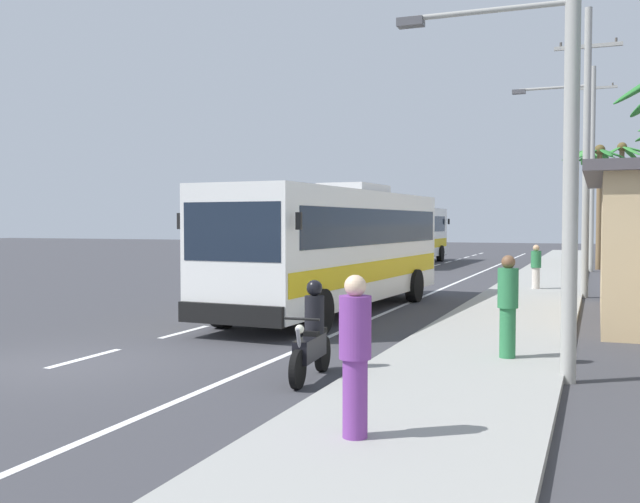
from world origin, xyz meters
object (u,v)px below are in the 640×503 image
object	(u,v)px
pedestrian_far_walk	(355,352)
motorcycle_beside_bus	(312,339)
coach_bus_foreground	(336,244)
utility_pole_mid	(584,145)
utility_pole_distant	(591,198)
pedestrian_near_kerb	(536,266)
palm_third	(599,180)
utility_pole_nearest	(564,92)
pedestrian_midwalk	(508,304)
coach_bus_far_lane	(405,232)
utility_pole_far	(592,165)
palm_farthest	(622,178)
palm_nearest	(587,175)

from	to	relation	value
pedestrian_far_walk	motorcycle_beside_bus	bearing A→B (deg)	-39.89
coach_bus_foreground	utility_pole_mid	world-z (taller)	utility_pole_mid
utility_pole_mid	utility_pole_distant	distance (m)	27.28
pedestrian_near_kerb	utility_pole_mid	distance (m)	4.61
palm_third	utility_pole_nearest	bearing A→B (deg)	-91.04
pedestrian_midwalk	motorcycle_beside_bus	bearing A→B (deg)	81.39
coach_bus_far_lane	pedestrian_midwalk	xyz separation A→B (m)	(9.28, -28.74, -0.83)
pedestrian_midwalk	utility_pole_far	bearing A→B (deg)	-49.70
utility_pole_distant	palm_third	xyz separation A→B (m)	(0.50, -11.64, 0.56)
pedestrian_near_kerb	palm_farthest	xyz separation A→B (m)	(3.34, 19.28, 4.20)
coach_bus_far_lane	utility_pole_far	xyz separation A→B (m)	(10.41, -2.53, 3.51)
utility_pole_far	palm_farthest	world-z (taller)	utility_pole_far
utility_pole_mid	coach_bus_foreground	bearing A→B (deg)	-134.48
coach_bus_foreground	palm_nearest	bearing A→B (deg)	78.18
utility_pole_nearest	coach_bus_foreground	bearing A→B (deg)	131.72
utility_pole_mid	utility_pole_far	xyz separation A→B (m)	(0.15, 13.63, 0.33)
motorcycle_beside_bus	pedestrian_far_walk	world-z (taller)	pedestrian_far_walk
pedestrian_midwalk	palm_nearest	xyz separation A→B (m)	(0.72, 35.41, 4.41)
utility_pole_far	palm_nearest	world-z (taller)	utility_pole_far
coach_bus_far_lane	pedestrian_near_kerb	distance (m)	17.25
pedestrian_far_walk	palm_nearest	xyz separation A→B (m)	(1.75, 40.84, 4.41)
coach_bus_foreground	utility_pole_distant	bearing A→B (deg)	79.29
coach_bus_foreground	utility_pole_nearest	bearing A→B (deg)	-48.28
pedestrian_near_kerb	palm_farthest	size ratio (longest dim) A/B	0.22
coach_bus_foreground	utility_pole_distant	xyz separation A→B (m)	(6.39, 33.77, 2.32)
coach_bus_far_lane	utility_pole_nearest	size ratio (longest dim) A/B	1.43
palm_nearest	utility_pole_nearest	bearing A→B (deg)	-89.66
coach_bus_far_lane	utility_pole_nearest	bearing A→B (deg)	-71.07
palm_nearest	utility_pole_far	bearing A→B (deg)	-87.52
utility_pole_mid	utility_pole_distant	bearing A→B (deg)	90.01
pedestrian_midwalk	utility_pole_nearest	distance (m)	3.74
coach_bus_far_lane	utility_pole_far	distance (m)	11.27
motorcycle_beside_bus	palm_third	size ratio (longest dim) A/B	0.29
motorcycle_beside_bus	palm_farthest	distance (m)	36.10
coach_bus_far_lane	utility_pole_distant	size ratio (longest dim) A/B	1.51
coach_bus_far_lane	palm_farthest	xyz separation A→B (m)	(12.01, 4.40, 3.25)
coach_bus_foreground	utility_pole_mid	distance (m)	9.66
utility_pole_mid	coach_bus_far_lane	bearing A→B (deg)	122.39
coach_bus_foreground	coach_bus_far_lane	size ratio (longest dim) A/B	0.95
pedestrian_midwalk	utility_pole_distant	bearing A→B (deg)	-48.64
pedestrian_midwalk	utility_pole_mid	world-z (taller)	utility_pole_mid
coach_bus_foreground	motorcycle_beside_bus	world-z (taller)	coach_bus_foreground
palm_nearest	coach_bus_foreground	bearing A→B (deg)	-101.82
motorcycle_beside_bus	utility_pole_nearest	distance (m)	5.55
coach_bus_far_lane	pedestrian_near_kerb	xyz separation A→B (m)	(8.67, -14.88, -0.96)
pedestrian_midwalk	utility_pole_mid	size ratio (longest dim) A/B	0.19
coach_bus_far_lane	utility_pole_far	world-z (taller)	utility_pole_far
pedestrian_near_kerb	coach_bus_far_lane	bearing A→B (deg)	-157.75
pedestrian_near_kerb	palm_third	xyz separation A→B (m)	(2.08, 14.34, 3.82)
pedestrian_far_walk	palm_nearest	bearing A→B (deg)	-71.75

